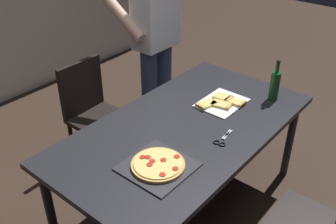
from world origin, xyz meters
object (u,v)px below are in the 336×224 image
Objects in this scene: dining_table at (185,134)px; chair_near_camera at (323,223)px; kitchen_scissors at (222,140)px; person_serving_pizza at (155,40)px; wine_bottle at (275,85)px; pepperoni_pizza_on_tray at (158,165)px; chair_far_side at (91,108)px.

chair_near_camera is (-0.00, -0.99, -0.17)m from dining_table.
chair_near_camera is 0.75m from kitchen_scissors.
wine_bottle is (0.14, -1.05, -0.13)m from person_serving_pizza.
dining_table is at bearing 17.87° from pepperoni_pizza_on_tray.
pepperoni_pizza_on_tray is (-0.44, -0.14, 0.08)m from dining_table.
chair_near_camera reaches higher than dining_table.
dining_table is 0.29m from kitchen_scissors.
wine_bottle reaches higher than pepperoni_pizza_on_tray.
pepperoni_pizza_on_tray is at bearing 162.74° from kitchen_scissors.
dining_table is at bearing 90.00° from chair_near_camera.
kitchen_scissors is at bearing -17.26° from pepperoni_pizza_on_tray.
chair_near_camera is at bearing -91.22° from kitchen_scissors.
pepperoni_pizza_on_tray is at bearing -137.93° from person_serving_pizza.
person_serving_pizza reaches higher than chair_far_side.
person_serving_pizza reaches higher than pepperoni_pizza_on_tray.
wine_bottle is (0.71, -0.28, 0.18)m from dining_table.
chair_near_camera is at bearing -134.94° from wine_bottle.
dining_table is at bearing -90.00° from chair_far_side.
kitchen_scissors is at bearing -179.94° from wine_bottle.
person_serving_pizza is 8.93× the size of kitchen_scissors.
pepperoni_pizza_on_tray is at bearing -162.13° from dining_table.
chair_far_side is at bearing 68.72° from pepperoni_pizza_on_tray.
person_serving_pizza is 4.69× the size of pepperoni_pizza_on_tray.
person_serving_pizza is (0.57, 0.77, 0.31)m from dining_table.
chair_far_side is at bearing 118.99° from wine_bottle.
chair_far_side is 2.41× the size of pepperoni_pizza_on_tray.
dining_table is 5.00× the size of pepperoni_pizza_on_tray.
chair_near_camera is 0.51× the size of person_serving_pizza.
kitchen_scissors is (0.02, 0.71, 0.24)m from chair_near_camera.
chair_near_camera is 1.91m from person_serving_pizza.
pepperoni_pizza_on_tray is 1.18× the size of wine_bottle.
chair_far_side is 1.24m from pepperoni_pizza_on_tray.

